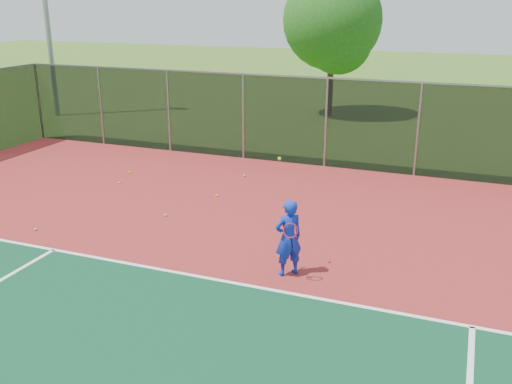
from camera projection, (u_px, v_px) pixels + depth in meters
court_apron at (347, 335)px, 9.73m from camera, size 30.00×20.00×0.02m
fence_back at (418, 129)px, 18.08m from camera, size 30.00×0.06×3.03m
tennis_player at (288, 238)px, 11.61m from camera, size 0.70×0.76×2.47m
practice_ball_0 at (119, 183)px, 17.69m from camera, size 0.07×0.07×0.07m
practice_ball_2 at (130, 172)px, 18.78m from camera, size 0.07×0.07×0.07m
practice_ball_4 at (36, 229)px, 14.09m from camera, size 0.07×0.07×0.07m
practice_ball_5 at (217, 196)px, 16.53m from camera, size 0.07×0.07×0.07m
practice_ball_6 at (166, 215)px, 15.02m from camera, size 0.07×0.07×0.07m
practice_ball_7 at (244, 176)px, 18.41m from camera, size 0.07×0.07×0.07m
tree_back_left at (334, 25)px, 26.83m from camera, size 4.69×4.69×6.89m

